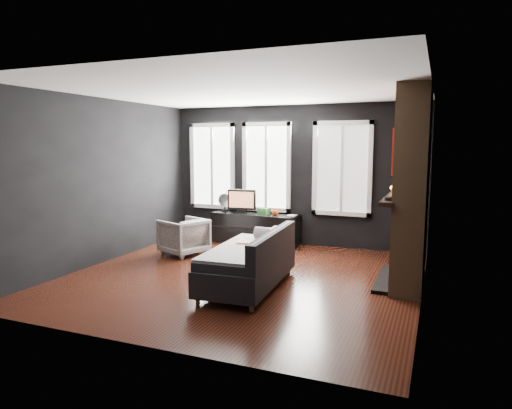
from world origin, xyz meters
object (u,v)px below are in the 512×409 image
at_px(mug, 275,212).
at_px(book, 288,210).
at_px(monitor, 242,200).
at_px(sofa, 248,259).
at_px(mantel_vase, 396,187).
at_px(armchair, 184,235).
at_px(media_console, 256,228).

xyz_separation_m(mug, book, (0.25, 0.05, 0.04)).
height_order(monitor, mug, monitor).
bearing_deg(sofa, monitor, 112.18).
xyz_separation_m(sofa, mug, (-0.53, 2.58, 0.26)).
bearing_deg(mantel_vase, armchair, -177.60).
height_order(mug, book, book).
bearing_deg(mantel_vase, sofa, -140.28).
xyz_separation_m(sofa, mantel_vase, (1.77, 1.47, 0.92)).
relative_size(sofa, monitor, 3.21).
distance_m(mug, mantel_vase, 2.64).
bearing_deg(sofa, mantel_vase, 36.47).
distance_m(sofa, mug, 2.65).
bearing_deg(mantel_vase, media_console, 156.52).
bearing_deg(armchair, sofa, 75.29).
relative_size(media_console, mug, 13.13).
xyz_separation_m(media_console, mantel_vase, (2.74, -1.19, 1.02)).
relative_size(sofa, armchair, 2.64).
bearing_deg(book, monitor, 178.26).
distance_m(sofa, book, 2.66).
xyz_separation_m(mug, mantel_vase, (2.30, -1.10, 0.66)).
bearing_deg(armchair, media_console, 169.40).
height_order(armchair, media_console, armchair).
bearing_deg(armchair, mantel_vase, 113.94).
relative_size(armchair, book, 3.49).
relative_size(sofa, mantel_vase, 9.83).
height_order(mug, mantel_vase, mantel_vase).
bearing_deg(armchair, book, 152.04).
relative_size(armchair, monitor, 1.22).
bearing_deg(mug, media_console, 168.94).
bearing_deg(monitor, sofa, -70.76).
distance_m(monitor, mug, 0.77).
bearing_deg(media_console, book, 1.24).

